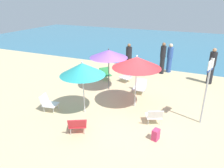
# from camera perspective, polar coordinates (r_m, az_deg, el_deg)

# --- Properties ---
(ground_plane) EXTENTS (40.00, 40.00, 0.00)m
(ground_plane) POSITION_cam_1_polar(r_m,az_deg,el_deg) (8.01, 4.93, -7.40)
(ground_plane) COLOR #D3BC8C
(sea_water) EXTENTS (40.00, 16.00, 0.01)m
(sea_water) POSITION_cam_1_polar(r_m,az_deg,el_deg) (20.64, 17.55, 10.34)
(sea_water) COLOR teal
(sea_water) RESTS_ON ground_plane
(umbrella_red) EXTENTS (1.81, 1.81, 2.06)m
(umbrella_red) POSITION_cam_1_polar(r_m,az_deg,el_deg) (7.69, 6.74, 5.87)
(umbrella_red) COLOR silver
(umbrella_red) RESTS_ON ground_plane
(umbrella_purple) EXTENTS (1.69, 1.69, 1.94)m
(umbrella_purple) POSITION_cam_1_polar(r_m,az_deg,el_deg) (9.25, -0.91, 8.25)
(umbrella_purple) COLOR #4C4C51
(umbrella_purple) RESTS_ON ground_plane
(umbrella_teal) EXTENTS (1.60, 1.60, 1.97)m
(umbrella_teal) POSITION_cam_1_polar(r_m,az_deg,el_deg) (7.32, -8.07, 4.04)
(umbrella_teal) COLOR silver
(umbrella_teal) RESTS_ON ground_plane
(beach_chair_a) EXTENTS (0.55, 0.60, 0.61)m
(beach_chair_a) POSITION_cam_1_polar(r_m,az_deg,el_deg) (9.50, 7.60, -0.52)
(beach_chair_a) COLOR white
(beach_chair_a) RESTS_ON ground_plane
(beach_chair_b) EXTENTS (0.64, 0.55, 0.63)m
(beach_chair_b) POSITION_cam_1_polar(r_m,az_deg,el_deg) (8.26, -17.03, -4.81)
(beach_chair_b) COLOR white
(beach_chair_b) RESTS_ON ground_plane
(beach_chair_c) EXTENTS (0.70, 0.67, 0.56)m
(beach_chair_c) POSITION_cam_1_polar(r_m,az_deg,el_deg) (10.70, 3.97, 2.26)
(beach_chair_c) COLOR white
(beach_chair_c) RESTS_ON ground_plane
(beach_chair_d) EXTENTS (0.69, 0.69, 0.61)m
(beach_chair_d) POSITION_cam_1_polar(r_m,az_deg,el_deg) (7.21, 11.43, -8.41)
(beach_chair_d) COLOR white
(beach_chair_d) RESTS_ON ground_plane
(beach_chair_e) EXTENTS (0.74, 0.74, 0.60)m
(beach_chair_e) POSITION_cam_1_polar(r_m,az_deg,el_deg) (6.73, -9.38, -10.73)
(beach_chair_e) COLOR red
(beach_chair_e) RESTS_ON ground_plane
(beach_chair_f) EXTENTS (0.72, 0.72, 0.60)m
(beach_chair_f) POSITION_cam_1_polar(r_m,az_deg,el_deg) (10.94, -1.90, 2.96)
(beach_chair_f) COLOR #33934C
(beach_chair_f) RESTS_ON ground_plane
(person_a) EXTENTS (0.33, 0.33, 1.64)m
(person_a) POSITION_cam_1_polar(r_m,az_deg,el_deg) (12.33, 15.43, 6.84)
(person_a) COLOR #2D519E
(person_a) RESTS_ON ground_plane
(person_b) EXTENTS (0.30, 0.30, 1.75)m
(person_b) POSITION_cam_1_polar(r_m,az_deg,el_deg) (11.97, 13.62, 6.87)
(person_b) COLOR black
(person_b) RESTS_ON ground_plane
(person_c) EXTENTS (0.33, 0.33, 1.78)m
(person_c) POSITION_cam_1_polar(r_m,az_deg,el_deg) (11.28, 25.49, 4.40)
(person_c) COLOR black
(person_c) RESTS_ON ground_plane
(person_d) EXTENTS (0.33, 0.33, 1.66)m
(person_d) POSITION_cam_1_polar(r_m,az_deg,el_deg) (11.86, 4.58, 6.99)
(person_d) COLOR black
(person_d) RESTS_ON ground_plane
(warning_sign) EXTENTS (0.18, 0.50, 2.28)m
(warning_sign) POSITION_cam_1_polar(r_m,az_deg,el_deg) (7.31, 24.59, 0.42)
(warning_sign) COLOR #ADADB2
(warning_sign) RESTS_ON ground_plane
(beach_bag) EXTENTS (0.23, 0.27, 0.35)m
(beach_bag) POSITION_cam_1_polar(r_m,az_deg,el_deg) (6.59, 11.82, -13.34)
(beach_bag) COLOR #DB3866
(beach_bag) RESTS_ON ground_plane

